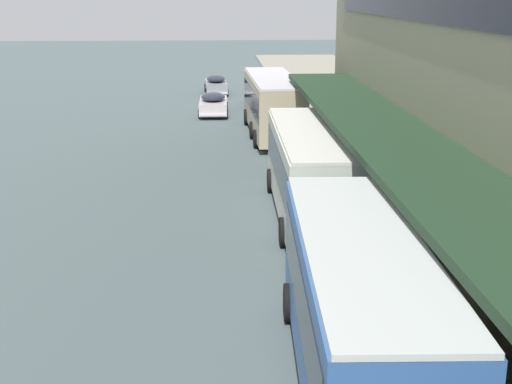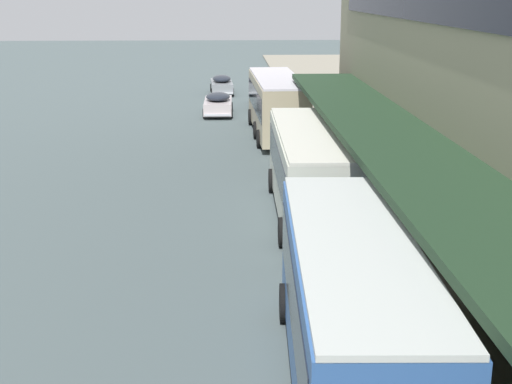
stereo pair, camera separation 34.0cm
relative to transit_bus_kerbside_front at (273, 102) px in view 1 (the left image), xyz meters
name	(u,v)px [view 1 (the left image)]	position (x,y,z in m)	size (l,w,h in m)	color
transit_bus_kerbside_front	(273,102)	(0.00, 0.00, 0.00)	(3.05, 10.65, 3.43)	tan
transit_bus_kerbside_rear	(359,304)	(-0.38, -27.46, 0.00)	(3.01, 9.72, 3.43)	#335D9E
transit_bus_kerbside_far	(311,168)	(0.21, -15.50, -0.06)	(2.91, 10.28, 3.32)	beige
sedan_oncoming_front	(258,95)	(-0.25, 11.01, -1.17)	(1.83, 4.65, 1.60)	gray
sedan_far_back	(216,85)	(-3.26, 17.60, -1.20)	(1.97, 4.84, 1.54)	gray
sedan_oncoming_rear	(213,104)	(-3.47, 7.39, -1.19)	(2.02, 4.71, 1.54)	beige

